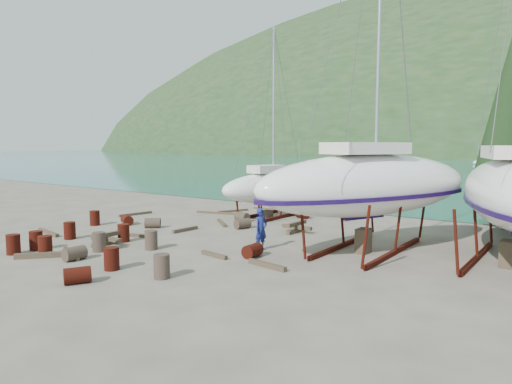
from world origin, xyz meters
The scene contains 42 objects.
ground centered at (0.00, 0.00, 0.00)m, with size 600.00×600.00×0.00m, color #5A5347.
far_house_left centered at (-60.00, 190.00, 2.92)m, with size 6.60×5.60×5.60m.
far_house_center centered at (-20.00, 190.00, 2.92)m, with size 6.60×5.60×5.60m.
cypress_back_left centered at (11.00, 14.00, 6.66)m, with size 4.14×4.14×11.50m.
moored_boat_left centered at (-30.00, 60.00, 0.39)m, with size 2.00×5.00×6.05m.
moored_boat_far centered at (-8.00, 110.00, 0.39)m, with size 2.00×5.00×6.05m.
large_sailboat_near centered at (6.75, 4.49, 3.04)m, with size 8.08×12.38×18.89m.
small_sailboat_shore centered at (-2.31, 9.77, 2.03)m, with size 4.17×8.08×12.35m.
worker centered at (2.77, 1.66, 0.97)m, with size 0.70×0.46×1.93m, color navy.
drum_0 centered at (-6.56, -2.10, 0.44)m, with size 0.58×0.58×0.88m, color #50140D.
drum_1 centered at (-2.43, -4.43, 0.29)m, with size 0.58×0.58×0.88m, color #2D2823.
drum_2 centered at (-7.65, 2.33, 0.29)m, with size 0.58×0.58×0.88m, color #50140D.
drum_3 centered at (-4.14, -4.74, 0.44)m, with size 0.58×0.58×0.88m, color #50140D.
drum_4 centered at (-0.35, 10.68, 0.29)m, with size 0.58×0.58×0.88m, color #50140D.
drum_5 centered at (-2.97, -2.87, 0.44)m, with size 0.58×0.58×0.88m, color #2D2823.
drum_6 centered at (3.26, 0.35, 0.29)m, with size 0.58×0.58×0.88m, color #50140D.
drum_7 centered at (0.07, -4.43, 0.44)m, with size 0.58×0.58×0.88m, color #50140D.
drum_8 centered at (-9.03, 1.06, 0.44)m, with size 0.58×0.58×0.88m, color #50140D.
drum_9 centered at (-2.76, 7.34, 0.29)m, with size 0.58×0.58×0.88m, color #2D2823.
drum_10 centered at (-5.53, -4.41, 0.44)m, with size 0.58×0.58×0.88m, color #50140D.
drum_11 centered at (-1.23, 5.42, 0.29)m, with size 0.58×0.58×0.88m, color #2D2823.
drum_12 centered at (0.58, -6.22, 0.29)m, with size 0.58×0.58×0.88m, color #50140D.
drum_13 centered at (-5.55, -5.42, 0.44)m, with size 0.58×0.58×0.88m, color #50140D.
drum_14 centered at (-3.80, -0.89, 0.44)m, with size 0.58×0.58×0.88m, color #50140D.
drum_15 centered at (-5.56, 2.52, 0.29)m, with size 0.58×0.58×0.88m, color #2D2823.
drum_16 centered at (-1.38, -1.21, 0.44)m, with size 0.58×0.58×0.88m, color #2D2823.
drum_17 centered at (2.47, -4.06, 0.44)m, with size 0.58×0.58×0.88m, color #2D2823.
timber_0 centered at (-4.26, 12.50, 0.07)m, with size 0.14×2.74×0.14m, color brown.
timber_1 centered at (4.69, -0.62, 0.10)m, with size 0.19×1.92×0.19m, color brown.
timber_3 centered at (-3.36, -4.02, 0.07)m, with size 0.15×2.50×0.15m, color brown.
timber_4 centered at (-3.16, 5.84, 0.09)m, with size 0.17×2.22×0.17m, color brown.
timber_6 centered at (2.04, 11.89, 0.10)m, with size 0.19×1.74×0.19m, color brown.
timber_7 centered at (1.89, -0.57, 0.09)m, with size 0.17×1.54×0.17m, color brown.
timber_8 centered at (-3.31, 2.89, 0.09)m, with size 0.19×1.77×0.19m, color brown.
timber_9 centered at (-5.81, 10.21, 0.08)m, with size 0.15×2.46×0.15m, color brown.
timber_12 centered at (-4.26, 0.23, 0.08)m, with size 0.17×2.03×0.17m, color brown.
timber_14 centered at (-8.68, -2.07, 0.09)m, with size 0.18×2.50×0.18m, color brown.
timber_15 centered at (-6.20, 8.78, 0.07)m, with size 0.15×2.99×0.15m, color brown.
timber_16 centered at (-3.83, -4.91, 0.11)m, with size 0.23×2.45×0.23m, color brown.
timber_17 centered at (-10.26, 5.09, 0.08)m, with size 0.16×2.50×0.16m, color brown.
timber_pile_fore centered at (-3.82, -1.77, 0.30)m, with size 1.80×1.80×0.60m.
timber_pile_aft centered at (1.90, 6.24, 0.30)m, with size 1.80×1.80×0.60m.
Camera 1 is at (14.66, -14.98, 4.78)m, focal length 32.00 mm.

